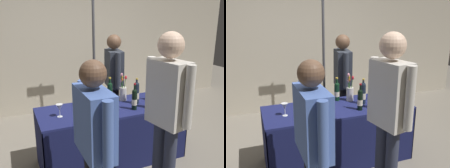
% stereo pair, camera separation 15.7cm
% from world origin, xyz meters
% --- Properties ---
extents(ground_plane, '(12.00, 12.00, 0.00)m').
position_xyz_m(ground_plane, '(0.00, 0.00, 0.00)').
color(ground_plane, gray).
extents(back_partition, '(7.43, 0.12, 2.57)m').
position_xyz_m(back_partition, '(0.00, 2.10, 1.28)').
color(back_partition, '#B2A893').
rests_on(back_partition, ground_plane).
extents(tasting_table, '(1.85, 0.71, 0.74)m').
position_xyz_m(tasting_table, '(0.00, 0.00, 0.51)').
color(tasting_table, '#191E51').
rests_on(tasting_table, ground_plane).
extents(featured_wine_bottle, '(0.07, 0.07, 0.33)m').
position_xyz_m(featured_wine_bottle, '(0.22, -0.19, 0.87)').
color(featured_wine_bottle, black).
rests_on(featured_wine_bottle, tasting_table).
extents(display_bottle_0, '(0.08, 0.08, 0.35)m').
position_xyz_m(display_bottle_0, '(0.42, -0.21, 0.89)').
color(display_bottle_0, '#192333').
rests_on(display_bottle_0, tasting_table).
extents(display_bottle_1, '(0.08, 0.08, 0.33)m').
position_xyz_m(display_bottle_1, '(-0.27, 0.21, 0.88)').
color(display_bottle_1, '#192333').
rests_on(display_bottle_1, tasting_table).
extents(display_bottle_2, '(0.07, 0.07, 0.36)m').
position_xyz_m(display_bottle_2, '(0.64, -0.03, 0.89)').
color(display_bottle_2, '#38230F').
rests_on(display_bottle_2, tasting_table).
extents(display_bottle_3, '(0.07, 0.07, 0.34)m').
position_xyz_m(display_bottle_3, '(0.34, -0.01, 0.89)').
color(display_bottle_3, '#192333').
rests_on(display_bottle_3, tasting_table).
extents(display_bottle_4, '(0.07, 0.07, 0.32)m').
position_xyz_m(display_bottle_4, '(0.07, 0.23, 0.87)').
color(display_bottle_4, black).
rests_on(display_bottle_4, tasting_table).
extents(wine_glass_near_vendor, '(0.08, 0.08, 0.15)m').
position_xyz_m(wine_glass_near_vendor, '(-0.67, -0.05, 0.85)').
color(wine_glass_near_vendor, silver).
rests_on(wine_glass_near_vendor, tasting_table).
extents(flower_vase, '(0.11, 0.11, 0.39)m').
position_xyz_m(flower_vase, '(0.23, 0.17, 0.87)').
color(flower_vase, silver).
rests_on(flower_vase, tasting_table).
extents(brochure_stand, '(0.10, 0.13, 0.14)m').
position_xyz_m(brochure_stand, '(-0.19, -0.02, 0.81)').
color(brochure_stand, silver).
rests_on(brochure_stand, tasting_table).
extents(vendor_presenter, '(0.28, 0.58, 1.58)m').
position_xyz_m(vendor_presenter, '(0.33, 0.69, 0.94)').
color(vendor_presenter, black).
rests_on(vendor_presenter, ground_plane).
extents(taster_foreground_right, '(0.21, 0.65, 1.55)m').
position_xyz_m(taster_foreground_right, '(-0.59, -0.99, 0.93)').
color(taster_foreground_right, black).
rests_on(taster_foreground_right, ground_plane).
extents(taster_foreground_left, '(0.28, 0.54, 1.73)m').
position_xyz_m(taster_foreground_left, '(0.16, -0.92, 1.04)').
color(taster_foreground_left, '#2D3347').
rests_on(taster_foreground_left, ground_plane).
extents(booth_signpost, '(0.50, 0.04, 2.32)m').
position_xyz_m(booth_signpost, '(0.18, 1.16, 1.38)').
color(booth_signpost, '#47474C').
rests_on(booth_signpost, ground_plane).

